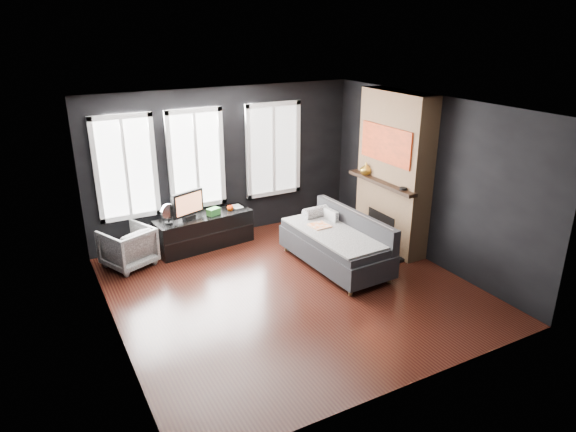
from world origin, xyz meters
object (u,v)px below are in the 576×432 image
media_console (204,231)px  mug (230,208)px  monitor (188,203)px  sofa (335,241)px  armchair (128,245)px  book (232,202)px  mantel_vase (366,169)px

media_console → mug: (0.50, -0.00, 0.35)m
monitor → sofa: bearing=-63.0°
media_console → mug: 0.61m
armchair → mug: (1.85, 0.15, 0.28)m
armchair → book: (1.94, 0.27, 0.34)m
media_console → mug: size_ratio=15.04×
armchair → mantel_vase: (4.00, -0.90, 0.97)m
armchair → book: 1.99m
sofa → mug: sofa is taller
media_console → mantel_vase: mantel_vase is taller
monitor → mantel_vase: size_ratio=2.94×
sofa → monitor: 2.56m
book → monitor: bearing=-169.9°
armchair → book: book is taller
mantel_vase → armchair: bearing=167.3°
mug → book: (0.10, 0.12, 0.06)m
media_console → book: book is taller
sofa → media_console: sofa is taller
sofa → book: (-1.01, 1.85, 0.26)m
armchair → mug: size_ratio=6.40×
media_console → mantel_vase: 3.04m
sofa → mug: (-1.10, 1.73, 0.21)m
media_console → monitor: 0.63m
armchair → mantel_vase: bearing=143.5°
sofa → mantel_vase: bearing=30.3°
armchair → sofa: bearing=128.0°
media_console → book: bearing=4.1°
armchair → media_console: bearing=162.5°
media_console → sofa: bearing=-54.0°
book → media_console: bearing=-169.1°
armchair → media_console: size_ratio=0.43×
armchair → mug: bearing=160.8°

